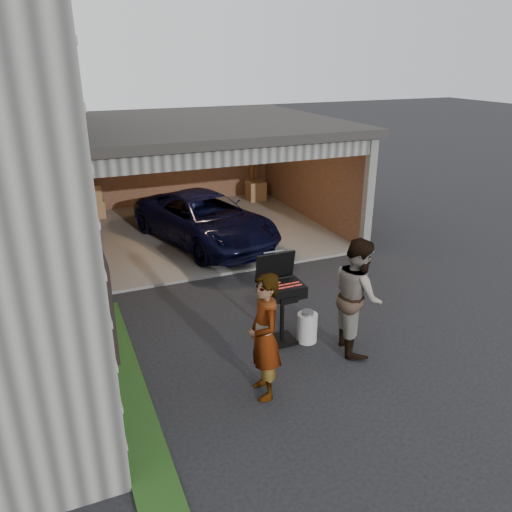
# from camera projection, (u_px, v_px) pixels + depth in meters

# --- Properties ---
(ground) EXTENTS (80.00, 80.00, 0.00)m
(ground) POSITION_uv_depth(u_px,v_px,m) (281.00, 366.00, 7.59)
(ground) COLOR black
(ground) RESTS_ON ground
(groundcover_strip) EXTENTS (0.50, 8.00, 0.06)m
(groundcover_strip) POSITION_uv_depth(u_px,v_px,m) (146.00, 451.00, 5.92)
(groundcover_strip) COLOR #193814
(groundcover_strip) RESTS_ON ground
(garage) EXTENTS (6.80, 6.30, 2.90)m
(garage) POSITION_uv_depth(u_px,v_px,m) (197.00, 160.00, 12.97)
(garage) COLOR #605E59
(garage) RESTS_ON ground
(minivan) EXTENTS (3.07, 4.70, 1.20)m
(minivan) POSITION_uv_depth(u_px,v_px,m) (205.00, 221.00, 12.25)
(minivan) COLOR black
(minivan) RESTS_ON ground
(woman) EXTENTS (0.50, 0.70, 1.81)m
(woman) POSITION_uv_depth(u_px,v_px,m) (264.00, 337.00, 6.64)
(woman) COLOR #AFB8DC
(woman) RESTS_ON ground
(man) EXTENTS (0.92, 1.06, 1.87)m
(man) POSITION_uv_depth(u_px,v_px,m) (357.00, 295.00, 7.74)
(man) COLOR #4E371E
(man) RESTS_ON ground
(bbq_grill) EXTENTS (0.66, 0.58, 1.47)m
(bbq_grill) POSITION_uv_depth(u_px,v_px,m) (282.00, 293.00, 7.95)
(bbq_grill) COLOR black
(bbq_grill) RESTS_ON ground
(propane_tank) EXTENTS (0.39, 0.39, 0.50)m
(propane_tank) POSITION_uv_depth(u_px,v_px,m) (307.00, 328.00, 8.17)
(propane_tank) COLOR silver
(propane_tank) RESTS_ON ground
(plywood_panel) EXTENTS (0.21, 0.75, 0.83)m
(plywood_panel) POSITION_uv_depth(u_px,v_px,m) (105.00, 334.00, 7.67)
(plywood_panel) COLOR #562E1D
(plywood_panel) RESTS_ON ground
(hand_truck) EXTENTS (0.42, 0.36, 0.96)m
(hand_truck) POSITION_uv_depth(u_px,v_px,m) (366.00, 245.00, 11.88)
(hand_truck) COLOR slate
(hand_truck) RESTS_ON ground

